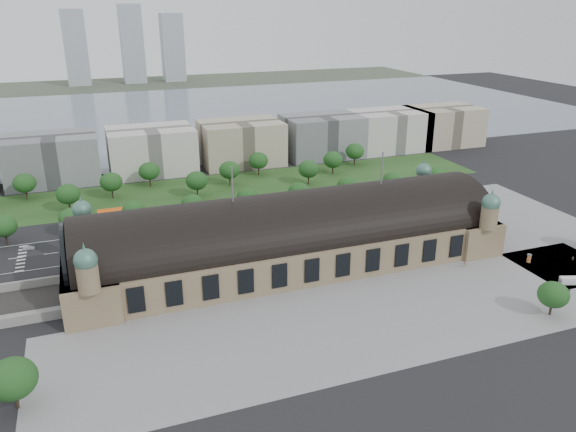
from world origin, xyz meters
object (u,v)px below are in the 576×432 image
object	(u,v)px
pedestrian_0	(465,265)
pedestrian_2	(573,258)
parked_car_6	(207,244)
bus_mid	(268,228)
parked_car_1	(99,264)
parked_car_5	(158,256)
traffic_car_3	(167,232)
traffic_car_5	(325,213)
traffic_car_2	(91,249)
traffic_car_6	(442,204)
van_east	(568,281)
parked_car_2	(117,262)
bus_west	(221,235)
pedestrian_4	(569,291)
advertising_column	(529,258)
bus_east	(302,222)
parked_car_3	(148,254)
parked_car_4	(139,258)
petrol_station	(118,213)
pedestrian_3	(569,279)
traffic_car_4	(309,225)
parked_car_0	(119,256)

from	to	relation	value
pedestrian_0	pedestrian_2	xyz separation A→B (m)	(39.46, -9.20, 0.13)
parked_car_6	pedestrian_0	world-z (taller)	pedestrian_0
bus_mid	parked_car_1	bearing A→B (deg)	97.04
parked_car_5	pedestrian_2	xyz separation A→B (m)	(139.23, -54.75, 0.32)
traffic_car_3	parked_car_1	size ratio (longest dim) A/B	1.09
traffic_car_5	pedestrian_2	bearing A→B (deg)	-138.11
traffic_car_2	traffic_car_6	world-z (taller)	traffic_car_2
van_east	parked_car_2	bearing A→B (deg)	172.14
traffic_car_5	bus_west	size ratio (longest dim) A/B	0.36
bus_west	pedestrian_4	size ratio (longest dim) A/B	6.73
parked_car_6	bus_mid	world-z (taller)	bus_mid
bus_west	advertising_column	size ratio (longest dim) A/B	3.60
traffic_car_6	van_east	xyz separation A→B (m)	(-6.38, -79.55, 0.49)
parked_car_1	advertising_column	world-z (taller)	advertising_column
traffic_car_5	bus_east	world-z (taller)	bus_east
parked_car_3	bus_west	world-z (taller)	bus_west
van_east	pedestrian_0	bearing A→B (deg)	155.37
pedestrian_0	parked_car_4	bearing A→B (deg)	153.85
parked_car_6	pedestrian_0	size ratio (longest dim) A/B	2.91
petrol_station	parked_car_6	distance (m)	49.98
bus_mid	van_east	world-z (taller)	bus_mid
parked_car_6	pedestrian_2	distance (m)	133.66
parked_car_6	pedestrian_4	world-z (taller)	pedestrian_4
parked_car_3	traffic_car_2	bearing A→B (deg)	-149.53
parked_car_3	parked_car_2	bearing A→B (deg)	-106.29
parked_car_5	bus_east	size ratio (longest dim) A/B	0.40
traffic_car_2	parked_car_4	distance (m)	21.34
van_east	traffic_car_3	bearing A→B (deg)	160.93
traffic_car_5	advertising_column	distance (m)	85.05
parked_car_5	parked_car_1	bearing A→B (deg)	-123.30
petrol_station	traffic_car_2	world-z (taller)	petrol_station
traffic_car_6	pedestrian_3	xyz separation A→B (m)	(-4.72, -78.63, 0.28)
traffic_car_4	parked_car_4	world-z (taller)	traffic_car_4
parked_car_1	bus_east	world-z (taller)	bus_east
traffic_car_4	traffic_car_3	bearing A→B (deg)	-102.34
parked_car_1	pedestrian_0	size ratio (longest dim) A/B	3.11
traffic_car_6	bus_west	size ratio (longest dim) A/B	0.43
pedestrian_0	traffic_car_5	bearing A→B (deg)	107.86
bus_mid	traffic_car_6	bearing A→B (deg)	-88.84
bus_east	pedestrian_2	bearing A→B (deg)	-131.22
parked_car_4	bus_mid	bearing A→B (deg)	73.10
pedestrian_2	parked_car_6	bearing A→B (deg)	39.38
traffic_car_5	parked_car_5	xyz separation A→B (m)	(-74.93, -19.53, -0.03)
parked_car_5	van_east	xyz separation A→B (m)	(123.73, -67.78, 0.51)
bus_mid	pedestrian_0	xyz separation A→B (m)	(54.32, -54.45, -0.70)
traffic_car_3	bus_mid	xyz separation A→B (m)	(38.81, -12.46, 0.71)
bus_east	parked_car_2	bearing A→B (deg)	97.01
bus_mid	advertising_column	bearing A→B (deg)	-127.96
pedestrian_4	traffic_car_6	bearing A→B (deg)	-151.54
parked_car_0	parked_car_2	xyz separation A→B (m)	(-1.21, -4.00, -0.09)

